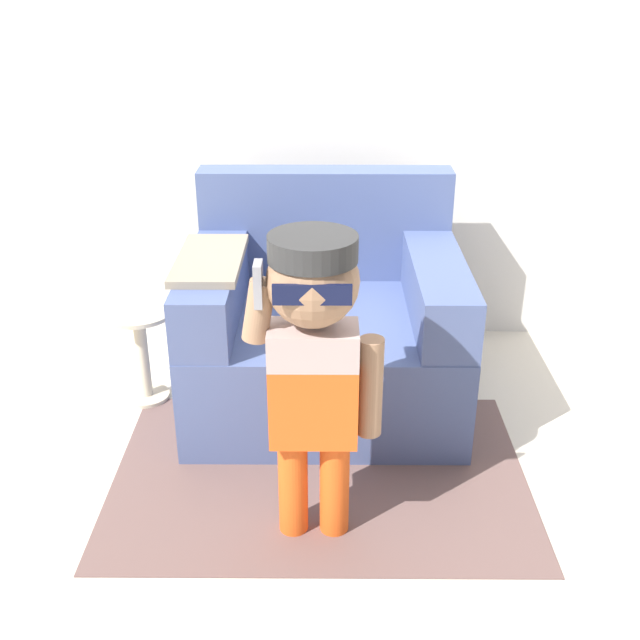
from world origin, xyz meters
name	(u,v)px	position (x,y,z in m)	size (l,w,h in m)	color
ground_plane	(359,400)	(0.00, 0.00, 0.00)	(10.00, 10.00, 0.00)	beige
wall_back	(360,69)	(0.00, 0.70, 1.30)	(10.00, 0.05, 2.60)	silver
armchair	(324,328)	(-0.16, 0.05, 0.33)	(1.13, 0.96, 0.92)	#475684
person_child	(314,346)	(-0.19, -0.83, 0.70)	(0.43, 0.32, 1.04)	#E05119
side_table	(141,346)	(-0.93, 0.01, 0.26)	(0.30, 0.30, 0.42)	beige
rug	(320,473)	(-0.17, -0.53, 0.00)	(1.53, 1.05, 0.01)	brown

